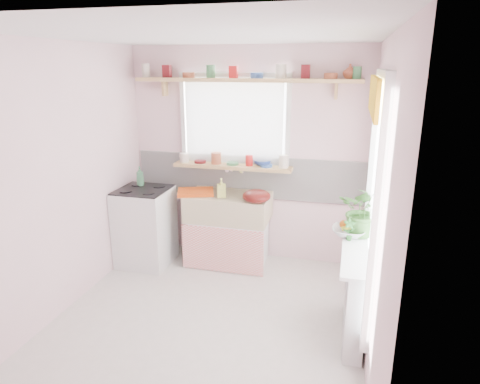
# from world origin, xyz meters

# --- Properties ---
(room) EXTENTS (3.20, 3.20, 3.20)m
(room) POSITION_xyz_m (0.66, 0.86, 1.37)
(room) COLOR silver
(room) RESTS_ON ground
(sink_unit) EXTENTS (0.95, 0.65, 1.11)m
(sink_unit) POSITION_xyz_m (-0.15, 1.29, 0.43)
(sink_unit) COLOR white
(sink_unit) RESTS_ON ground
(cooker) EXTENTS (0.58, 0.58, 0.93)m
(cooker) POSITION_xyz_m (-1.10, 1.05, 0.46)
(cooker) COLOR white
(cooker) RESTS_ON ground
(radiator_ledge) EXTENTS (0.22, 0.95, 0.78)m
(radiator_ledge) POSITION_xyz_m (1.30, 0.20, 0.40)
(radiator_ledge) COLOR white
(radiator_ledge) RESTS_ON ground
(windowsill) EXTENTS (1.40, 0.22, 0.04)m
(windowsill) POSITION_xyz_m (-0.15, 1.48, 1.14)
(windowsill) COLOR tan
(windowsill) RESTS_ON room
(pine_shelf) EXTENTS (2.52, 0.24, 0.04)m
(pine_shelf) POSITION_xyz_m (0.00, 1.47, 2.12)
(pine_shelf) COLOR tan
(pine_shelf) RESTS_ON room
(shelf_crockery) EXTENTS (2.47, 0.11, 0.12)m
(shelf_crockery) POSITION_xyz_m (-0.02, 1.47, 2.19)
(shelf_crockery) COLOR silver
(shelf_crockery) RESTS_ON pine_shelf
(sill_crockery) EXTENTS (1.35, 0.11, 0.12)m
(sill_crockery) POSITION_xyz_m (-0.17, 1.48, 1.22)
(sill_crockery) COLOR silver
(sill_crockery) RESTS_ON windowsill
(dish_tray) EXTENTS (0.49, 0.42, 0.04)m
(dish_tray) POSITION_xyz_m (-0.53, 1.23, 0.87)
(dish_tray) COLOR #DD4F13
(dish_tray) RESTS_ON sink_unit
(colander) EXTENTS (0.40, 0.40, 0.14)m
(colander) POSITION_xyz_m (0.22, 1.10, 0.92)
(colander) COLOR #53110E
(colander) RESTS_ON sink_unit
(jade_plant) EXTENTS (0.50, 0.46, 0.48)m
(jade_plant) POSITION_xyz_m (1.33, 0.60, 1.02)
(jade_plant) COLOR #386829
(jade_plant) RESTS_ON radiator_ledge
(fruit_bowl) EXTENTS (0.32, 0.32, 0.08)m
(fruit_bowl) POSITION_xyz_m (1.21, 0.57, 0.81)
(fruit_bowl) COLOR silver
(fruit_bowl) RESTS_ON radiator_ledge
(herb_pot) EXTENTS (0.12, 0.09, 0.20)m
(herb_pot) POSITION_xyz_m (1.21, 0.45, 0.88)
(herb_pot) COLOR #2C6D2B
(herb_pot) RESTS_ON radiator_ledge
(soap_bottle_sink) EXTENTS (0.12, 0.12, 0.21)m
(soap_bottle_sink) POSITION_xyz_m (-0.20, 1.20, 0.96)
(soap_bottle_sink) COLOR #CDD35D
(soap_bottle_sink) RESTS_ON sink_unit
(sill_cup) EXTENTS (0.17, 0.17, 0.10)m
(sill_cup) POSITION_xyz_m (-0.77, 1.54, 1.21)
(sill_cup) COLOR white
(sill_cup) RESTS_ON windowsill
(sill_bowl) EXTENTS (0.26, 0.26, 0.06)m
(sill_bowl) POSITION_xyz_m (0.20, 1.54, 1.19)
(sill_bowl) COLOR #2F4C9B
(sill_bowl) RESTS_ON windowsill
(shelf_vase) EXTENTS (0.18, 0.18, 0.15)m
(shelf_vase) POSITION_xyz_m (1.11, 1.53, 2.21)
(shelf_vase) COLOR #B75538
(shelf_vase) RESTS_ON pine_shelf
(cooker_bottle) EXTENTS (0.11, 0.11, 0.23)m
(cooker_bottle) POSITION_xyz_m (-1.19, 1.18, 1.03)
(cooker_bottle) COLOR #3B764E
(cooker_bottle) RESTS_ON cooker
(fruit) EXTENTS (0.20, 0.14, 0.10)m
(fruit) POSITION_xyz_m (1.22, 0.58, 0.87)
(fruit) COLOR #D65E12
(fruit) RESTS_ON fruit_bowl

